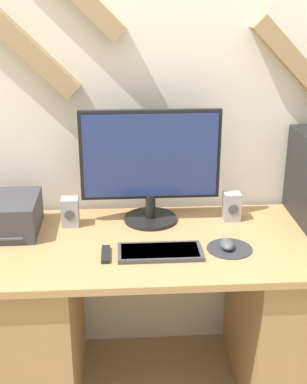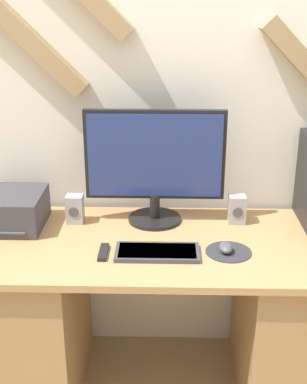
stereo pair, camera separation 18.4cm
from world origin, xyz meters
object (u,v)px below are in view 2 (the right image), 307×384
mouse (226,248)px  printer (9,210)px  speaker_right (237,209)px  speaker_left (75,209)px  monitor (155,162)px  keyboard (157,252)px  remote_control (103,252)px

mouse → printer: bearing=166.0°
speaker_right → speaker_left: bearing=-178.7°
speaker_right → monitor: bearing=177.7°
keyboard → speaker_left: 0.49m
monitor → speaker_left: bearing=-175.1°
monitor → speaker_right: size_ratio=4.77×
speaker_left → keyboard: bearing=-38.4°
printer → speaker_left: printer is taller
mouse → remote_control: 0.49m
speaker_left → speaker_right: same height
keyboard → speaker_left: bearing=141.6°
keyboard → mouse: 0.28m
mouse → remote_control: size_ratio=0.65×
printer → speaker_right: (1.02, 0.06, -0.01)m
keyboard → printer: bearing=158.9°
speaker_left → mouse: bearing=-23.0°
monitor → mouse: (0.29, -0.31, -0.26)m
speaker_left → remote_control: (0.16, -0.30, -0.06)m
speaker_left → remote_control: bearing=-61.9°
remote_control → printer: bearing=149.9°
mouse → printer: (-0.94, 0.23, 0.05)m
keyboard → remote_control: (-0.22, -0.00, -0.00)m
mouse → remote_control: mouse is taller
mouse → keyboard: bearing=-175.5°
keyboard → speaker_right: 0.48m
speaker_right → printer: bearing=-176.6°
printer → monitor: bearing=6.6°
speaker_left → speaker_right: (0.73, 0.02, 0.00)m
monitor → speaker_right: (0.37, -0.01, -0.22)m
printer → speaker_left: bearing=8.7°
keyboard → printer: printer is taller
monitor → remote_control: (-0.20, -0.33, -0.27)m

